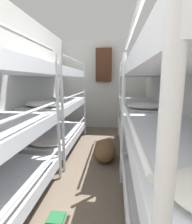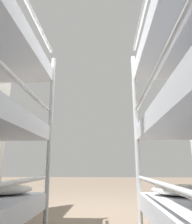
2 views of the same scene
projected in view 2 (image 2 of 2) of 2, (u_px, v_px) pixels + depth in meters
name	position (u px, v px, depth m)	size (l,w,h in m)	color
ground_plane	(96.00, 217.00, 2.53)	(20.00, 20.00, 0.00)	#6B5B4C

